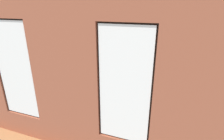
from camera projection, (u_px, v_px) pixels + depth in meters
name	position (u px, v px, depth m)	size (l,w,h in m)	color
ground_plane	(113.00, 92.00, 6.20)	(6.39, 6.22, 0.10)	#99663D
brick_wall_with_windows	(65.00, 82.00, 3.25)	(5.79, 0.30, 3.07)	#9E5138
white_wall_right	(38.00, 44.00, 6.37)	(0.10, 5.22, 3.07)	white
couch_by_window	(54.00, 109.00, 4.52)	(1.99, 0.87, 0.80)	black
couch_left	(181.00, 96.00, 5.17)	(0.98, 2.01, 0.80)	black
coffee_table	(124.00, 79.00, 6.25)	(1.60, 0.84, 0.42)	#A87547
cup_ceramic	(124.00, 77.00, 6.22)	(0.07, 0.07, 0.08)	silver
candle_jar	(137.00, 77.00, 6.21)	(0.08, 0.08, 0.09)	#B7333D
table_plant_small	(127.00, 76.00, 6.04)	(0.15, 0.15, 0.22)	gray
remote_black	(120.00, 76.00, 6.39)	(0.05, 0.17, 0.02)	black
remote_gray	(110.00, 77.00, 6.27)	(0.05, 0.17, 0.02)	#59595B
media_console	(44.00, 79.00, 6.46)	(1.08, 0.42, 0.56)	black
tv_flatscreen	(42.00, 63.00, 6.24)	(1.07, 0.20, 0.70)	black
papasan_chair	(111.00, 62.00, 7.91)	(1.07, 1.07, 0.68)	olive
potted_plant_mid_room_small	(151.00, 76.00, 6.62)	(0.23, 0.23, 0.53)	gray
potted_plant_corner_near_left	(185.00, 61.00, 7.07)	(0.92, 0.86, 1.21)	#47423D
potted_plant_near_tv	(35.00, 78.00, 5.23)	(0.80, 0.80, 1.25)	gray
potted_plant_between_couches	(107.00, 97.00, 3.91)	(1.04, 1.18, 1.52)	brown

